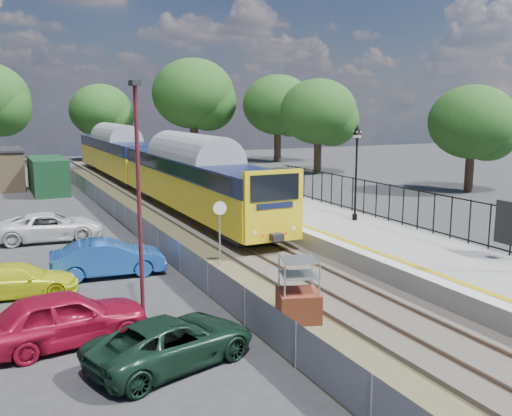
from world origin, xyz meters
TOP-DOWN VIEW (x-y plane):
  - ground at (0.00, 0.00)m, footprint 120.00×120.00m
  - track_bed at (-0.47, 9.67)m, footprint 5.90×80.00m
  - platform at (4.20, 8.00)m, footprint 5.00×70.00m
  - platform_edge at (2.14, 8.00)m, footprint 0.90×70.00m
  - victorian_lamp_north at (5.30, 6.00)m, footprint 0.44×0.44m
  - palisade_fence at (6.55, 2.24)m, footprint 0.12×26.00m
  - wire_fence at (-4.20, 12.00)m, footprint 0.06×52.00m
  - tree_line at (1.40, 42.00)m, footprint 56.80×43.80m
  - train at (0.00, 24.71)m, footprint 2.82×40.83m
  - brick_plinth at (-2.58, -2.31)m, footprint 1.52×1.52m
  - speed_sign at (-2.50, 4.09)m, footprint 0.54×0.12m
  - carpark_lamp at (-6.75, -0.29)m, footprint 0.25×0.50m
  - car_green at (-6.84, -3.48)m, footprint 4.73×3.17m
  - car_red at (-9.05, -1.06)m, footprint 4.57×2.32m
  - car_blue at (-6.75, 4.81)m, footprint 4.30×1.81m
  - car_yellow at (-9.94, 3.76)m, footprint 4.02×2.15m
  - car_white at (-8.06, 11.87)m, footprint 4.98×2.63m

SIDE VIEW (x-z plane):
  - ground at x=0.00m, z-range 0.00..0.00m
  - track_bed at x=-0.47m, z-range -0.05..0.24m
  - platform at x=4.20m, z-range 0.00..0.90m
  - car_yellow at x=-9.94m, z-range 0.00..1.11m
  - wire_fence at x=-4.20m, z-range 0.00..1.20m
  - car_green at x=-6.84m, z-range 0.00..1.20m
  - car_white at x=-8.06m, z-range 0.00..1.34m
  - car_blue at x=-6.75m, z-range 0.00..1.38m
  - car_red at x=-9.05m, z-range 0.00..1.49m
  - platform_edge at x=2.14m, z-range 0.90..0.91m
  - brick_plinth at x=-2.58m, z-range -0.04..1.90m
  - speed_sign at x=-2.50m, z-range 0.47..3.13m
  - palisade_fence at x=6.55m, z-range 0.84..2.84m
  - train at x=0.00m, z-range 0.59..4.09m
  - carpark_lamp at x=-6.75m, z-range 0.49..7.53m
  - victorian_lamp_north at x=5.30m, z-range 2.00..6.60m
  - tree_line at x=1.40m, z-range 0.67..12.55m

